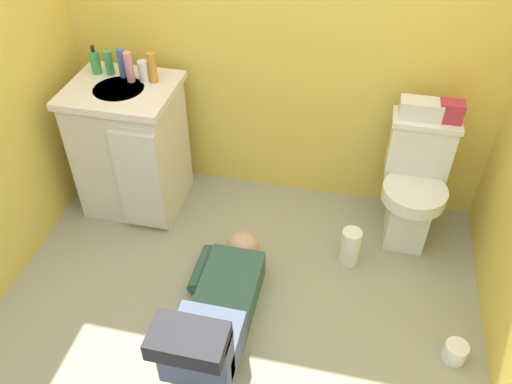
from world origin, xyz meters
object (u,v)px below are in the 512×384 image
(bottle_pink, at_px, (129,67))
(toilet_paper_roll, at_px, (455,352))
(person_plumber, at_px, (216,312))
(tissue_box, at_px, (421,109))
(bottle_blue, at_px, (122,63))
(soap_dispenser, at_px, (95,62))
(bottle_white, at_px, (144,71))
(bottle_amber, at_px, (152,68))
(paper_towel_roll, at_px, (350,247))
(bottle_green, at_px, (109,63))
(toilet, at_px, (414,184))
(vanity_cabinet, at_px, (131,147))
(toiletry_bag, at_px, (451,111))
(faucet, at_px, (129,67))

(bottle_pink, xyz_separation_m, toilet_paper_roll, (1.88, -0.84, -0.86))
(person_plumber, bearing_deg, tissue_box, 50.85)
(bottle_blue, distance_m, bottle_pink, 0.08)
(tissue_box, relative_size, soap_dispenser, 1.33)
(bottle_pink, relative_size, bottle_white, 1.45)
(bottle_white, bearing_deg, bottle_amber, 3.16)
(paper_towel_roll, bearing_deg, bottle_pink, 166.39)
(bottle_green, bearing_deg, paper_towel_roll, -14.22)
(bottle_green, bearing_deg, bottle_amber, -6.34)
(toilet, height_order, paper_towel_roll, toilet)
(vanity_cabinet, distance_m, bottle_white, 0.48)
(toilet, relative_size, bottle_white, 6.31)
(toilet, relative_size, soap_dispenser, 4.52)
(toilet, distance_m, bottle_blue, 1.77)
(person_plumber, height_order, paper_towel_roll, person_plumber)
(bottle_green, bearing_deg, tissue_box, 1.20)
(bottle_blue, xyz_separation_m, bottle_pink, (0.06, -0.04, 0.00))
(toilet, relative_size, paper_towel_roll, 3.23)
(vanity_cabinet, distance_m, toiletry_bag, 1.82)
(vanity_cabinet, xyz_separation_m, bottle_pink, (0.03, 0.08, 0.49))
(toiletry_bag, bearing_deg, bottle_white, -177.59)
(faucet, distance_m, bottle_pink, 0.09)
(faucet, height_order, paper_towel_roll, faucet)
(soap_dispenser, distance_m, bottle_white, 0.30)
(soap_dispenser, xyz_separation_m, toilet_paper_roll, (2.10, -0.88, -0.84))
(toilet_paper_roll, bearing_deg, tissue_box, 107.71)
(faucet, distance_m, soap_dispenser, 0.19)
(tissue_box, distance_m, paper_towel_roll, 0.84)
(toilet_paper_roll, bearing_deg, bottle_white, 154.63)
(bottle_pink, bearing_deg, bottle_amber, 9.85)
(bottle_pink, bearing_deg, faucet, 119.05)
(bottle_amber, bearing_deg, vanity_cabinet, -147.93)
(toilet_paper_roll, bearing_deg, person_plumber, -174.12)
(toilet, height_order, faucet, faucet)
(toiletry_bag, distance_m, soap_dispenser, 1.96)
(tissue_box, relative_size, paper_towel_roll, 0.95)
(faucet, distance_m, paper_towel_roll, 1.61)
(vanity_cabinet, relative_size, tissue_box, 3.73)
(tissue_box, xyz_separation_m, paper_towel_roll, (-0.25, -0.41, -0.68))
(faucet, height_order, toilet_paper_roll, faucet)
(soap_dispenser, bearing_deg, bottle_amber, -4.06)
(toilet, xyz_separation_m, toiletry_bag, (0.10, 0.09, 0.44))
(vanity_cabinet, height_order, paper_towel_roll, vanity_cabinet)
(bottle_green, bearing_deg, vanity_cabinet, -49.11)
(person_plumber, bearing_deg, toilet_paper_roll, 5.88)
(toilet, height_order, vanity_cabinet, vanity_cabinet)
(toiletry_bag, height_order, bottle_amber, bottle_amber)
(bottle_blue, bearing_deg, tissue_box, 1.59)
(tissue_box, relative_size, bottle_pink, 1.27)
(person_plumber, bearing_deg, bottle_blue, 128.55)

